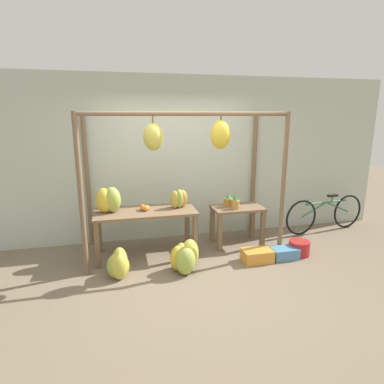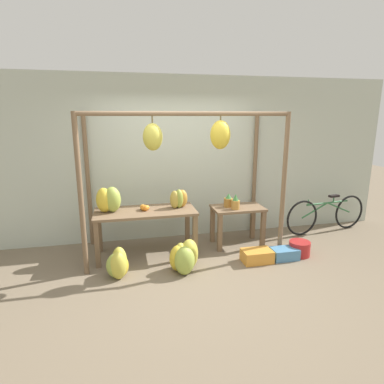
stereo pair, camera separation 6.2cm
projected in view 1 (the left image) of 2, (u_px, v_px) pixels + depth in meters
ground_plane at (197, 277)px, 4.34m from camera, size 20.00×20.00×0.00m
shop_wall_back at (174, 159)px, 5.55m from camera, size 8.00×0.08×2.80m
stall_awning at (187, 155)px, 4.62m from camera, size 2.99×1.24×2.19m
display_table_main at (146, 217)px, 4.91m from camera, size 1.53×0.68×0.73m
display_table_side at (237, 216)px, 5.36m from camera, size 0.84×0.52×0.66m
banana_pile_on_table at (108, 200)px, 4.75m from camera, size 0.43×0.33×0.38m
orange_pile at (145, 208)px, 4.88m from camera, size 0.14×0.17×0.09m
pineapple_cluster at (231, 202)px, 5.24m from camera, size 0.21×0.29×0.25m
banana_pile_ground_left at (119, 265)px, 4.31m from camera, size 0.37×0.40×0.39m
banana_pile_ground_right at (185, 257)px, 4.49m from camera, size 0.52×0.52×0.44m
fruit_crate_white at (257, 256)px, 4.80m from camera, size 0.44×0.29×0.19m
blue_bucket at (299, 248)px, 5.03m from camera, size 0.32×0.32×0.23m
parked_bicycle at (325, 213)px, 6.02m from camera, size 1.74×0.26×0.70m
papaya_pile at (178, 199)px, 5.01m from camera, size 0.33×0.25×0.30m
fruit_crate_purple at (284, 253)px, 4.91m from camera, size 0.40×0.26×0.17m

